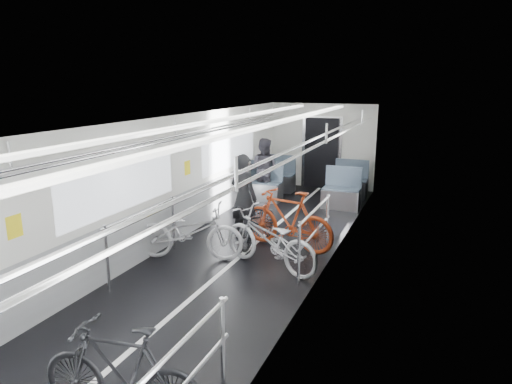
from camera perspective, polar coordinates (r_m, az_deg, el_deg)
car_shell at (r=8.28m, az=-0.48°, el=0.55°), size 3.02×14.01×2.41m
bike_left_far at (r=7.95m, az=-8.33°, el=-4.93°), size 1.98×1.14×0.98m
bike_right_near at (r=4.54m, az=-16.44°, el=-20.85°), size 1.65×0.66×0.96m
bike_right_mid at (r=7.47m, az=1.64°, el=-6.01°), size 2.00×1.24×0.99m
bike_right_far at (r=8.35m, az=3.96°, el=-3.44°), size 1.92×0.88×1.11m
bike_aisle at (r=8.64m, az=0.30°, el=-3.85°), size 0.60×1.56×0.81m
person_standing at (r=8.74m, az=-1.57°, el=-0.66°), size 0.71×0.58×1.69m
person_seated at (r=11.76m, az=0.95°, el=2.88°), size 0.79×0.62×1.60m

